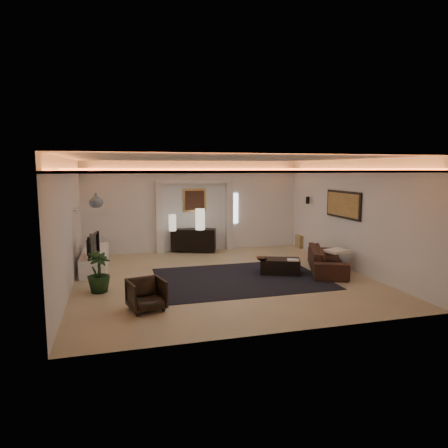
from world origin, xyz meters
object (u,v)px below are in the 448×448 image
object	(u,v)px
console	(194,240)
armchair	(146,295)
sofa	(327,260)
coffee_table	(280,266)

from	to	relation	value
console	armchair	size ratio (longest dim) A/B	2.13
console	sofa	size ratio (longest dim) A/B	0.66
sofa	coffee_table	bearing A→B (deg)	108.91
console	sofa	xyz separation A→B (m)	(2.88, -3.37, -0.09)
console	coffee_table	xyz separation A→B (m)	(1.59, -3.28, -0.20)
armchair	console	bearing A→B (deg)	55.92
sofa	armchair	size ratio (longest dim) A/B	3.20
coffee_table	armchair	distance (m)	3.94
sofa	coffee_table	world-z (taller)	sofa
coffee_table	armchair	world-z (taller)	armchair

